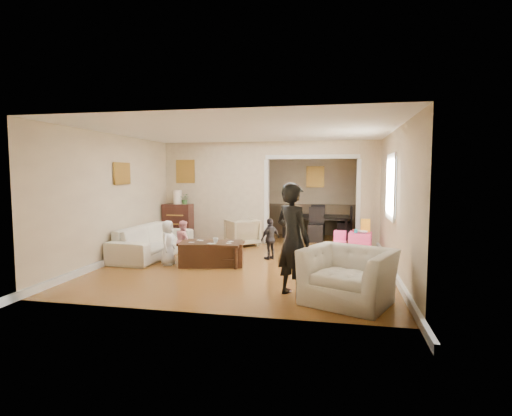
% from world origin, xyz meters
% --- Properties ---
extents(floor, '(7.00, 7.00, 0.00)m').
position_xyz_m(floor, '(0.00, 0.00, 0.00)').
color(floor, '#A16029').
rests_on(floor, ground).
extents(partition_left, '(2.75, 0.18, 2.60)m').
position_xyz_m(partition_left, '(-1.38, 1.80, 1.30)').
color(partition_left, beige).
rests_on(partition_left, ground).
extents(partition_right, '(0.55, 0.18, 2.60)m').
position_xyz_m(partition_right, '(2.48, 1.80, 1.30)').
color(partition_right, beige).
rests_on(partition_right, ground).
extents(partition_header, '(2.22, 0.18, 0.35)m').
position_xyz_m(partition_header, '(1.10, 1.80, 2.42)').
color(partition_header, beige).
rests_on(partition_header, partition_right).
extents(window_pane, '(0.03, 0.95, 1.10)m').
position_xyz_m(window_pane, '(2.73, -0.40, 1.55)').
color(window_pane, white).
rests_on(window_pane, ground).
extents(framed_art_partition, '(0.45, 0.03, 0.55)m').
position_xyz_m(framed_art_partition, '(-2.20, 1.70, 1.85)').
color(framed_art_partition, brown).
rests_on(framed_art_partition, partition_left).
extents(framed_art_sofa_wall, '(0.03, 0.55, 0.40)m').
position_xyz_m(framed_art_sofa_wall, '(-2.71, -0.60, 1.80)').
color(framed_art_sofa_wall, brown).
extents(framed_art_alcove, '(0.45, 0.03, 0.55)m').
position_xyz_m(framed_art_alcove, '(1.10, 3.44, 1.70)').
color(framed_art_alcove, brown).
extents(sofa, '(1.04, 2.33, 0.66)m').
position_xyz_m(sofa, '(-2.19, -0.29, 0.33)').
color(sofa, white).
rests_on(sofa, ground).
extents(armchair_back, '(1.01, 1.02, 0.67)m').
position_xyz_m(armchair_back, '(-0.58, 1.33, 0.34)').
color(armchair_back, tan).
rests_on(armchair_back, ground).
extents(armchair_front, '(1.47, 1.39, 0.76)m').
position_xyz_m(armchair_front, '(1.90, -2.68, 0.38)').
color(armchair_front, white).
rests_on(armchair_front, ground).
extents(dresser, '(0.73, 0.41, 1.00)m').
position_xyz_m(dresser, '(-2.34, 1.48, 0.50)').
color(dresser, '#33130F').
rests_on(dresser, ground).
extents(table_lamp, '(0.22, 0.22, 0.36)m').
position_xyz_m(table_lamp, '(-2.34, 1.48, 1.18)').
color(table_lamp, '#FAE6CC').
rests_on(table_lamp, dresser).
extents(potted_plant, '(0.24, 0.21, 0.27)m').
position_xyz_m(potted_plant, '(-2.14, 1.48, 1.14)').
color(potted_plant, '#3F6F31').
rests_on(potted_plant, dresser).
extents(coffee_table, '(1.32, 0.86, 0.46)m').
position_xyz_m(coffee_table, '(-0.68, -0.86, 0.23)').
color(coffee_table, '#3D1F13').
rests_on(coffee_table, ground).
extents(coffee_cup, '(0.12, 0.12, 0.10)m').
position_xyz_m(coffee_cup, '(-0.58, -0.91, 0.50)').
color(coffee_cup, silver).
rests_on(coffee_cup, coffee_table).
extents(play_table, '(0.55, 0.55, 0.47)m').
position_xyz_m(play_table, '(2.26, 0.93, 0.23)').
color(play_table, '#FF438E').
rests_on(play_table, ground).
extents(cereal_box, '(0.21, 0.10, 0.30)m').
position_xyz_m(cereal_box, '(2.38, 1.03, 0.62)').
color(cereal_box, yellow).
rests_on(cereal_box, play_table).
extents(cyan_cup, '(0.08, 0.08, 0.08)m').
position_xyz_m(cyan_cup, '(2.16, 0.88, 0.51)').
color(cyan_cup, teal).
rests_on(cyan_cup, play_table).
extents(toy_block, '(0.09, 0.08, 0.05)m').
position_xyz_m(toy_block, '(2.14, 1.05, 0.49)').
color(toy_block, red).
rests_on(toy_block, play_table).
extents(play_bowl, '(0.24, 0.24, 0.05)m').
position_xyz_m(play_bowl, '(2.31, 0.81, 0.50)').
color(play_bowl, white).
rests_on(play_bowl, play_table).
extents(dining_table, '(1.75, 0.98, 0.61)m').
position_xyz_m(dining_table, '(1.19, 2.94, 0.31)').
color(dining_table, black).
rests_on(dining_table, ground).
extents(adult_person, '(0.73, 0.69, 1.67)m').
position_xyz_m(adult_person, '(1.10, -2.52, 0.84)').
color(adult_person, black).
rests_on(adult_person, ground).
extents(child_kneel_a, '(0.30, 0.44, 0.88)m').
position_xyz_m(child_kneel_a, '(-1.53, -1.01, 0.44)').
color(child_kneel_a, white).
rests_on(child_kneel_a, ground).
extents(child_kneel_b, '(0.48, 0.51, 0.83)m').
position_xyz_m(child_kneel_b, '(-1.38, -0.56, 0.42)').
color(child_kneel_b, pink).
rests_on(child_kneel_b, ground).
extents(child_toddler, '(0.48, 0.53, 0.87)m').
position_xyz_m(child_toddler, '(0.37, -0.11, 0.43)').
color(child_toddler, black).
rests_on(child_toddler, ground).
extents(craft_papers, '(0.85, 0.43, 0.00)m').
position_xyz_m(craft_papers, '(-0.69, -0.87, 0.46)').
color(craft_papers, white).
rests_on(craft_papers, coffee_table).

